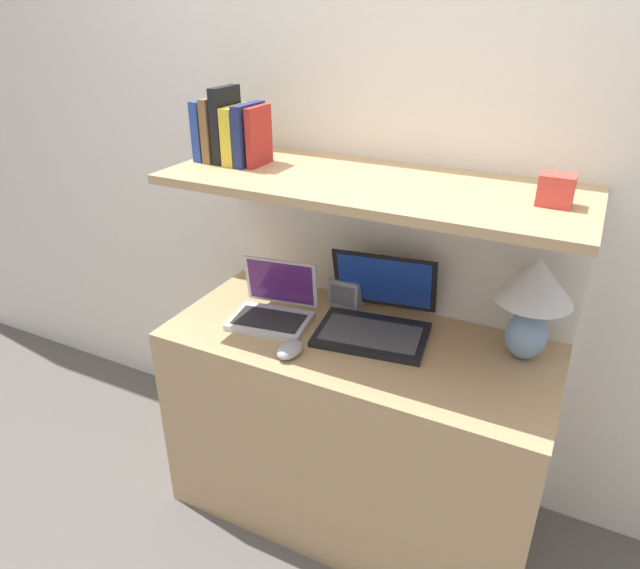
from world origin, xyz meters
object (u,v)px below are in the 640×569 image
object	(u,v)px
book_black	(226,125)
laptop_large	(376,317)
laptop_small	(274,308)
router_box	(347,291)
book_yellow	(238,135)
book_navy	(249,134)
book_brown	(217,129)
shelf_gadget	(556,190)
book_blue	(207,130)
computer_mouse	(290,350)
book_red	(259,136)
table_lamp	(534,294)

from	to	relation	value
book_black	laptop_large	bearing A→B (deg)	2.07
laptop_small	router_box	distance (m)	0.29
book_yellow	book_navy	bearing A→B (deg)	0.00
laptop_small	book_brown	world-z (taller)	book_brown
shelf_gadget	laptop_small	bearing A→B (deg)	-175.10
laptop_small	book_brown	size ratio (longest dim) A/B	1.46
laptop_large	book_yellow	xyz separation A→B (m)	(-0.50, -0.02, 0.57)
book_blue	laptop_large	bearing A→B (deg)	1.80
computer_mouse	router_box	xyz separation A→B (m)	(0.02, 0.39, 0.03)
laptop_small	router_box	xyz separation A→B (m)	(0.19, 0.22, 0.01)
laptop_small	book_navy	bearing A→B (deg)	146.91
book_blue	shelf_gadget	xyz separation A→B (m)	(1.12, 0.00, -0.06)
computer_mouse	shelf_gadget	xyz separation A→B (m)	(0.67, 0.25, 0.55)
book_red	shelf_gadget	size ratio (longest dim) A/B	2.11
table_lamp	book_black	bearing A→B (deg)	-175.89
laptop_large	book_red	distance (m)	0.71
book_red	shelf_gadget	xyz separation A→B (m)	(0.91, 0.00, -0.05)
laptop_small	shelf_gadget	world-z (taller)	shelf_gadget
book_brown	book_yellow	bearing A→B (deg)	0.00
book_red	book_blue	bearing A→B (deg)	180.00
book_brown	shelf_gadget	distance (m)	1.08
laptop_large	shelf_gadget	size ratio (longest dim) A/B	4.56
book_red	book_navy	bearing A→B (deg)	180.00
computer_mouse	book_yellow	bearing A→B (deg)	141.86
laptop_large	computer_mouse	world-z (taller)	laptop_large
book_black	book_red	distance (m)	0.13
book_yellow	book_navy	distance (m)	0.04
book_blue	book_red	xyz separation A→B (m)	(0.21, 0.00, -0.00)
table_lamp	router_box	size ratio (longest dim) A/B	2.95
laptop_small	book_black	distance (m)	0.64
router_box	book_navy	size ratio (longest dim) A/B	0.60
table_lamp	shelf_gadget	size ratio (longest dim) A/B	3.81
book_black	shelf_gadget	distance (m)	1.04
laptop_small	shelf_gadget	distance (m)	0.99
laptop_large	shelf_gadget	world-z (taller)	shelf_gadget
laptop_large	book_yellow	distance (m)	0.76
book_brown	shelf_gadget	size ratio (longest dim) A/B	2.29
table_lamp	book_blue	xyz separation A→B (m)	(-1.11, -0.07, 0.40)
book_red	laptop_small	bearing A→B (deg)	-44.24
book_yellow	shelf_gadget	bearing A→B (deg)	0.00
table_lamp	book_navy	size ratio (longest dim) A/B	1.76
book_brown	book_black	world-z (taller)	book_black
book_navy	book_black	bearing A→B (deg)	180.00
book_brown	book_red	world-z (taller)	book_brown
table_lamp	book_black	distance (m)	1.11
router_box	book_brown	xyz separation A→B (m)	(-0.43, -0.14, 0.57)
router_box	book_yellow	size ratio (longest dim) A/B	0.63
router_box	book_blue	bearing A→B (deg)	-162.79
laptop_small	book_yellow	size ratio (longest dim) A/B	1.63
book_brown	book_navy	world-z (taller)	book_brown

